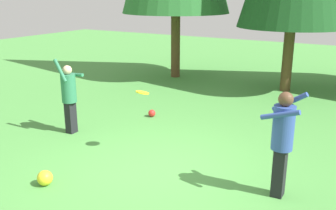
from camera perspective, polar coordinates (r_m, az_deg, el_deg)
ground_plane at (r=7.36m, az=-2.11°, el=-9.47°), size 40.00×40.00×0.00m
person_thrower at (r=9.12m, az=-14.61°, el=1.71°), size 0.57×0.51×1.79m
person_catcher at (r=6.29m, az=16.78°, el=-4.39°), size 0.63×0.53×1.77m
frisbee at (r=7.56m, az=-3.86°, el=1.88°), size 0.37×0.37×0.08m
ball_yellow at (r=7.05m, az=-17.95°, el=-10.35°), size 0.27×0.27×0.27m
ball_red at (r=10.22m, az=-2.44°, el=-1.23°), size 0.19×0.19×0.19m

